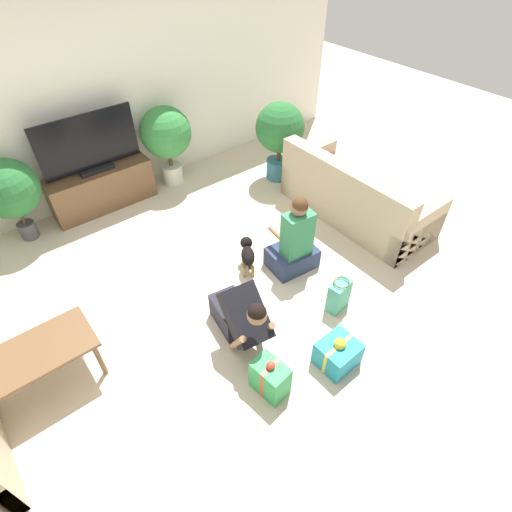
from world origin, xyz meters
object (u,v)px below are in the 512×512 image
potted_plant_back_right (166,135)px  gift_bag_a (339,295)px  tv (89,147)px  potted_plant_back_left (8,190)px  gift_box_b (338,353)px  gift_box_a (270,378)px  person_kneeling (240,315)px  coffee_table (32,358)px  person_sitting (294,243)px  dog (247,253)px  tv_console (102,188)px  potted_plant_corner_right (280,132)px  sofa_right (355,197)px

potted_plant_back_right → gift_bag_a: (0.12, -3.18, -0.56)m
tv → potted_plant_back_left: 1.04m
potted_plant_back_left → potted_plant_back_right: size_ratio=0.94×
gift_box_b → potted_plant_back_right: bearing=84.2°
potted_plant_back_right → gift_box_a: 3.65m
person_kneeling → coffee_table: bearing=167.2°
potted_plant_back_right → person_sitting: bearing=-86.0°
dog → gift_box_b: (-0.12, -1.50, -0.09)m
person_kneeling → gift_box_a: bearing=-93.9°
potted_plant_back_left → gift_box_b: size_ratio=2.99×
potted_plant_back_left → tv: bearing=2.8°
tv_console → potted_plant_corner_right: (2.33, -0.92, 0.45)m
sofa_right → gift_bag_a: sofa_right is taller
tv_console → tv: tv is taller
person_kneeling → dog: 0.97m
tv_console → gift_box_b: size_ratio=3.80×
person_sitting → gift_bag_a: 0.76m
person_sitting → dog: bearing=-29.6°
sofa_right → tv: bearing=47.6°
coffee_table → potted_plant_corner_right: (3.84, 1.35, 0.31)m
potted_plant_back_right → gift_box_b: potted_plant_back_right is taller
gift_box_a → tv_console: bearing=90.0°
person_sitting → person_kneeling: bearing=27.7°
tv_console → gift_bag_a: bearing=-70.4°
tv_console → gift_box_b: 3.75m
gift_box_a → sofa_right: bearing=26.8°
potted_plant_back_left → person_kneeling: bearing=-68.0°
tv_console → potted_plant_back_left: 1.11m
tv → potted_plant_corner_right: size_ratio=1.09×
coffee_table → potted_plant_corner_right: bearing=19.4°
potted_plant_back_left → person_sitting: bearing=-47.7°
tv_console → dog: bearing=-70.6°
potted_plant_corner_right → gift_bag_a: potted_plant_corner_right is taller
person_sitting → gift_box_b: (-0.54, -1.19, -0.21)m
coffee_table → sofa_right: bearing=0.1°
tv_console → gift_box_a: (0.00, -3.51, -0.10)m
tv → tv_console: bearing=180.0°
potted_plant_back_left → person_sitting: potted_plant_back_left is taller
gift_box_a → gift_box_b: gift_box_a is taller
sofa_right → gift_box_a: bearing=116.8°
gift_bag_a → coffee_table: bearing=160.0°
potted_plant_back_right → gift_bag_a: size_ratio=3.01×
tv_console → potted_plant_back_left: bearing=-177.2°
potted_plant_back_right → person_kneeling: size_ratio=1.36×
potted_plant_back_left → tv_console: bearing=2.8°
tv_console → person_kneeling: (0.14, -2.92, 0.06)m
gift_box_b → tv: bearing=100.1°
coffee_table → person_sitting: bearing=-4.8°
person_sitting → gift_box_b: person_sitting is taller
person_sitting → dog: size_ratio=2.36×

